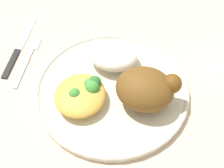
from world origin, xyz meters
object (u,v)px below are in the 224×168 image
at_px(mac_cheese_with_broccoli, 82,93).
at_px(knife, 17,50).
at_px(roasted_chicken, 146,89).
at_px(rice_pile, 113,55).
at_px(fork, 28,58).
at_px(plate, 112,90).

height_order(mac_cheese_with_broccoli, knife, mac_cheese_with_broccoli).
relative_size(roasted_chicken, rice_pile, 1.16).
relative_size(rice_pile, knife, 0.51).
bearing_deg(fork, knife, 153.83).
relative_size(plate, roasted_chicken, 2.60).
relative_size(mac_cheese_with_broccoli, knife, 0.51).
xyz_separation_m(roasted_chicken, knife, (-0.29, 0.07, -0.05)).
height_order(rice_pile, fork, rice_pile).
distance_m(fork, knife, 0.04).
bearing_deg(mac_cheese_with_broccoli, fork, 152.35).
bearing_deg(knife, plate, -13.28).
bearing_deg(rice_pile, roasted_chicken, -42.85).
relative_size(fork, knife, 0.75).
xyz_separation_m(roasted_chicken, rice_pile, (-0.08, 0.08, -0.01)).
bearing_deg(fork, rice_pile, 8.04).
height_order(plate, knife, plate).
bearing_deg(knife, rice_pile, 2.61).
bearing_deg(roasted_chicken, rice_pile, 137.15).
bearing_deg(fork, mac_cheese_with_broccoli, -27.65).
bearing_deg(plate, roasted_chicken, -10.98).
distance_m(mac_cheese_with_broccoli, fork, 0.17).
distance_m(plate, rice_pile, 0.07).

